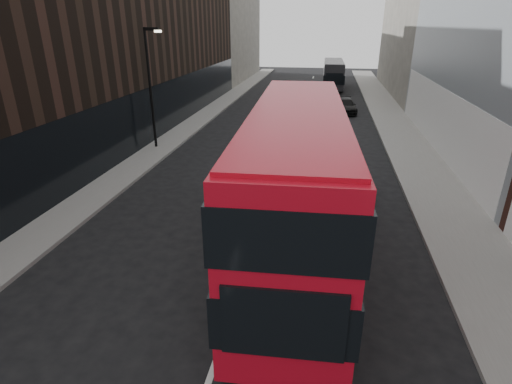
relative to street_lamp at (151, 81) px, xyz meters
The scene contains 10 objects.
sidewalk_right 17.69m from the street_lamp, 24.00° to the left, with size 3.00×80.00×0.15m, color slate.
sidewalk_left 8.12m from the street_lamp, 88.20° to the left, with size 2.00×80.00×0.15m, color slate.
building_left_mid 12.76m from the street_lamp, 105.29° to the left, with size 5.00×24.00×14.00m, color black.
building_left_far 34.24m from the street_lamp, 95.51° to the left, with size 5.00×20.00×13.00m, color #615D55.
street_lamp is the anchor object (origin of this frame).
red_bus 14.53m from the street_lamp, 48.59° to the right, with size 3.50×12.57×5.02m.
grey_bus 30.05m from the street_lamp, 68.54° to the left, with size 2.50×9.96×3.21m.
car_a 13.01m from the street_lamp, 21.65° to the right, with size 1.54×3.84×1.31m, color black.
car_b 10.95m from the street_lamp, 16.32° to the left, with size 1.53×4.40×1.45m, color gray.
car_c 18.33m from the street_lamp, 47.98° to the left, with size 1.70×4.19×1.21m, color black.
Camera 1 is at (2.16, -4.97, 7.36)m, focal length 28.00 mm.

